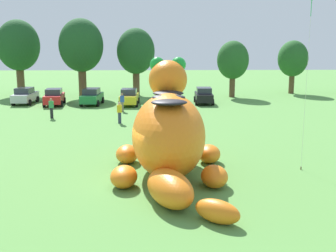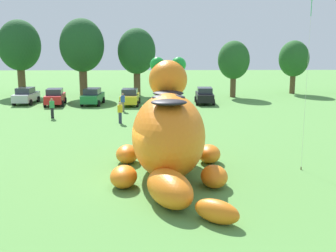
% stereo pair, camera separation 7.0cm
% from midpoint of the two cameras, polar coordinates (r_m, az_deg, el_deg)
% --- Properties ---
extents(ground_plane, '(160.00, 160.00, 0.00)m').
position_cam_midpoint_polar(ground_plane, '(19.54, -2.90, -7.76)').
color(ground_plane, '#568E42').
extents(giant_inflatable_creature, '(5.64, 10.85, 5.58)m').
position_cam_midpoint_polar(giant_inflatable_creature, '(20.36, 0.22, -0.99)').
color(giant_inflatable_creature, orange).
rests_on(giant_inflatable_creature, ground).
extents(car_silver, '(2.06, 4.16, 1.72)m').
position_cam_midpoint_polar(car_silver, '(46.73, -18.65, 3.92)').
color(car_silver, '#B7BABF').
rests_on(car_silver, ground).
extents(car_red, '(2.24, 4.25, 1.72)m').
position_cam_midpoint_polar(car_red, '(44.81, -15.02, 3.83)').
color(car_red, red).
rests_on(car_red, ground).
extents(car_green, '(2.15, 4.20, 1.72)m').
position_cam_midpoint_polar(car_green, '(44.28, -10.13, 3.96)').
color(car_green, '#1E7238').
rests_on(car_green, ground).
extents(car_yellow, '(2.03, 4.15, 1.72)m').
position_cam_midpoint_polar(car_yellow, '(43.35, -5.14, 3.94)').
color(car_yellow, yellow).
rests_on(car_yellow, ground).
extents(car_white, '(2.21, 4.23, 1.72)m').
position_cam_midpoint_polar(car_white, '(44.21, 0.61, 4.12)').
color(car_white, white).
rests_on(car_white, ground).
extents(car_black, '(2.05, 4.16, 1.72)m').
position_cam_midpoint_polar(car_black, '(44.54, 5.01, 4.13)').
color(car_black, black).
rests_on(car_black, ground).
extents(tree_left, '(5.12, 5.12, 9.08)m').
position_cam_midpoint_polar(tree_left, '(54.98, -19.46, 10.21)').
color(tree_left, brown).
rests_on(tree_left, ground).
extents(tree_mid_left, '(5.13, 5.13, 9.11)m').
position_cam_midpoint_polar(tree_mid_left, '(50.73, -11.54, 10.59)').
color(tree_mid_left, brown).
rests_on(tree_mid_left, ground).
extents(tree_centre_left, '(4.54, 4.54, 8.05)m').
position_cam_midpoint_polar(tree_centre_left, '(51.29, -4.23, 10.02)').
color(tree_centre_left, brown).
rests_on(tree_centre_left, ground).
extents(tree_centre, '(3.69, 3.69, 6.56)m').
position_cam_midpoint_polar(tree_centre, '(50.20, 8.94, 8.77)').
color(tree_centre, brown).
rests_on(tree_centre, ground).
extents(tree_centre_right, '(3.72, 3.72, 6.60)m').
position_cam_midpoint_polar(tree_centre_right, '(55.37, 16.72, 8.69)').
color(tree_centre_right, brown).
rests_on(tree_centre_right, ground).
extents(spectator_near_inflatable, '(0.38, 0.26, 1.71)m').
position_cam_midpoint_polar(spectator_near_inflatable, '(39.56, -6.09, 3.20)').
color(spectator_near_inflatable, '#726656').
rests_on(spectator_near_inflatable, ground).
extents(spectator_mid_field, '(0.38, 0.26, 1.71)m').
position_cam_midpoint_polar(spectator_mid_field, '(33.71, -6.45, 1.79)').
color(spectator_mid_field, '#2D334C').
rests_on(spectator_mid_field, ground).
extents(spectator_by_cars, '(0.38, 0.26, 1.71)m').
position_cam_midpoint_polar(spectator_by_cars, '(37.13, -15.38, 2.33)').
color(spectator_by_cars, black).
rests_on(spectator_by_cars, ground).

